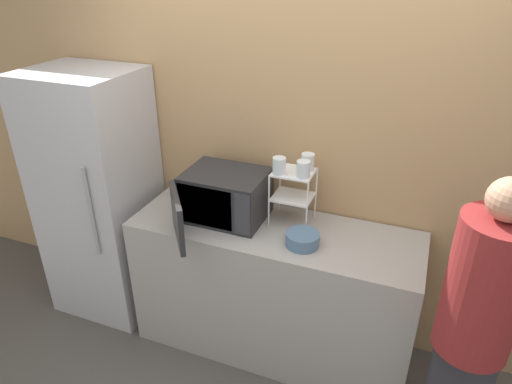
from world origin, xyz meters
TOP-DOWN VIEW (x-y plane):
  - ground_plane at (0.00, 0.00)m, footprint 12.00×12.00m
  - wall_back at (0.00, 0.65)m, footprint 8.00×0.06m
  - counter at (0.00, 0.30)m, footprint 1.79×0.61m
  - microwave at (-0.34, 0.32)m, footprint 0.52×0.71m
  - dish_rack at (0.07, 0.43)m, footprint 0.25×0.21m
  - glass_front_left at (-0.00, 0.37)m, footprint 0.08×0.08m
  - glass_back_right at (0.14, 0.49)m, footprint 0.08×0.08m
  - glass_front_right at (0.15, 0.37)m, footprint 0.08×0.08m
  - bowl at (0.21, 0.20)m, footprint 0.20×0.20m
  - person at (1.12, -0.10)m, footprint 0.34×0.34m
  - refrigerator at (-1.32, 0.30)m, footprint 0.71×0.63m

SIDE VIEW (x-z plane):
  - ground_plane at x=0.00m, z-range 0.00..0.00m
  - counter at x=0.00m, z-range 0.00..0.94m
  - refrigerator at x=-1.32m, z-range 0.00..1.79m
  - person at x=1.12m, z-range 0.10..1.76m
  - bowl at x=0.21m, z-range 0.94..1.02m
  - microwave at x=-0.34m, z-range 0.94..1.24m
  - dish_rack at x=0.07m, z-range 1.01..1.35m
  - wall_back at x=0.00m, z-range 0.00..2.60m
  - glass_front_left at x=0.00m, z-range 1.28..1.38m
  - glass_back_right at x=0.14m, z-range 1.28..1.38m
  - glass_front_right at x=0.15m, z-range 1.28..1.38m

